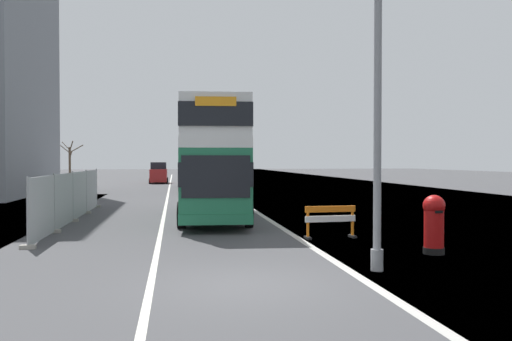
{
  "coord_description": "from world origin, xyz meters",
  "views": [
    {
      "loc": [
        -1.48,
        -10.76,
        2.57
      ],
      "look_at": [
        1.38,
        7.78,
        2.2
      ],
      "focal_mm": 37.03,
      "sensor_mm": 36.0,
      "label": 1
    }
  ],
  "objects_px": {
    "car_oncoming_near": "(191,179)",
    "car_receding_far": "(159,173)",
    "lamppost_foreground": "(378,102)",
    "red_pillar_postbox": "(434,222)",
    "roadworks_barrier": "(330,218)",
    "double_decker_bus": "(215,159)",
    "car_receding_mid": "(190,177)"
  },
  "relations": [
    {
      "from": "double_decker_bus",
      "to": "roadworks_barrier",
      "type": "bearing_deg",
      "value": -62.5
    },
    {
      "from": "lamppost_foreground",
      "to": "roadworks_barrier",
      "type": "relative_size",
      "value": 4.81
    },
    {
      "from": "car_oncoming_near",
      "to": "lamppost_foreground",
      "type": "bearing_deg",
      "value": -83.81
    },
    {
      "from": "lamppost_foreground",
      "to": "car_receding_far",
      "type": "xyz_separation_m",
      "value": [
        -6.4,
        47.78,
        -2.82
      ]
    },
    {
      "from": "car_oncoming_near",
      "to": "car_receding_far",
      "type": "bearing_deg",
      "value": 100.17
    },
    {
      "from": "red_pillar_postbox",
      "to": "car_receding_far",
      "type": "height_order",
      "value": "car_receding_far"
    },
    {
      "from": "car_oncoming_near",
      "to": "car_receding_mid",
      "type": "xyz_separation_m",
      "value": [
        0.1,
        7.59,
        -0.08
      ]
    },
    {
      "from": "double_decker_bus",
      "to": "car_receding_mid",
      "type": "bearing_deg",
      "value": 90.65
    },
    {
      "from": "lamppost_foreground",
      "to": "car_receding_far",
      "type": "distance_m",
      "value": 48.29
    },
    {
      "from": "double_decker_bus",
      "to": "car_receding_far",
      "type": "height_order",
      "value": "double_decker_bus"
    },
    {
      "from": "red_pillar_postbox",
      "to": "roadworks_barrier",
      "type": "xyz_separation_m",
      "value": [
        -1.96,
        3.22,
        -0.23
      ]
    },
    {
      "from": "double_decker_bus",
      "to": "lamppost_foreground",
      "type": "xyz_separation_m",
      "value": [
        2.91,
        -11.46,
        1.3
      ]
    },
    {
      "from": "red_pillar_postbox",
      "to": "car_receding_mid",
      "type": "height_order",
      "value": "car_receding_mid"
    },
    {
      "from": "car_receding_mid",
      "to": "car_receding_far",
      "type": "distance_m",
      "value": 10.09
    },
    {
      "from": "car_receding_mid",
      "to": "red_pillar_postbox",
      "type": "bearing_deg",
      "value": -81.26
    },
    {
      "from": "double_decker_bus",
      "to": "car_oncoming_near",
      "type": "xyz_separation_m",
      "value": [
        -0.41,
        19.15,
        -1.54
      ]
    },
    {
      "from": "red_pillar_postbox",
      "to": "car_receding_far",
      "type": "distance_m",
      "value": 46.75
    },
    {
      "from": "roadworks_barrier",
      "to": "car_receding_mid",
      "type": "height_order",
      "value": "car_receding_mid"
    },
    {
      "from": "red_pillar_postbox",
      "to": "roadworks_barrier",
      "type": "bearing_deg",
      "value": 121.38
    },
    {
      "from": "roadworks_barrier",
      "to": "car_receding_far",
      "type": "bearing_deg",
      "value": 99.06
    },
    {
      "from": "lamppost_foreground",
      "to": "double_decker_bus",
      "type": "bearing_deg",
      "value": 104.26
    },
    {
      "from": "lamppost_foreground",
      "to": "red_pillar_postbox",
      "type": "bearing_deg",
      "value": 38.03
    },
    {
      "from": "roadworks_barrier",
      "to": "car_receding_far",
      "type": "xyz_separation_m",
      "value": [
        -6.81,
        42.7,
        0.43
      ]
    },
    {
      "from": "roadworks_barrier",
      "to": "double_decker_bus",
      "type": "bearing_deg",
      "value": 117.5
    },
    {
      "from": "double_decker_bus",
      "to": "lamppost_foreground",
      "type": "distance_m",
      "value": 11.9
    },
    {
      "from": "roadworks_barrier",
      "to": "car_oncoming_near",
      "type": "distance_m",
      "value": 25.81
    },
    {
      "from": "lamppost_foreground",
      "to": "car_oncoming_near",
      "type": "xyz_separation_m",
      "value": [
        -3.32,
        30.61,
        -2.84
      ]
    },
    {
      "from": "lamppost_foreground",
      "to": "red_pillar_postbox",
      "type": "height_order",
      "value": "lamppost_foreground"
    },
    {
      "from": "roadworks_barrier",
      "to": "car_oncoming_near",
      "type": "height_order",
      "value": "car_oncoming_near"
    },
    {
      "from": "roadworks_barrier",
      "to": "red_pillar_postbox",
      "type": "bearing_deg",
      "value": -58.62
    },
    {
      "from": "car_oncoming_near",
      "to": "car_receding_mid",
      "type": "height_order",
      "value": "car_oncoming_near"
    },
    {
      "from": "red_pillar_postbox",
      "to": "car_oncoming_near",
      "type": "xyz_separation_m",
      "value": [
        -5.69,
        28.76,
        0.19
      ]
    }
  ]
}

